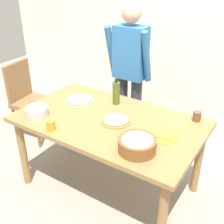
{
  "coord_description": "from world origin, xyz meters",
  "views": [
    {
      "loc": [
        1.2,
        -1.79,
        2.0
      ],
      "look_at": [
        0.0,
        0.05,
        0.81
      ],
      "focal_mm": 45.96,
      "sensor_mm": 36.0,
      "label": 1
    }
  ],
  "objects_px": {
    "mixing_bowl_steel": "(37,112)",
    "dining_table": "(109,128)",
    "person_cook": "(130,70)",
    "cup_small_brown": "(197,116)",
    "pizza_raw_on_board": "(80,100)",
    "cup_orange": "(51,125)",
    "plate_with_slice": "(163,135)",
    "pizza_cooked_on_tray": "(116,120)",
    "chair_wooden_left": "(28,97)",
    "olive_oil_bottle": "(116,93)",
    "popcorn_bowl": "(137,144)"
  },
  "relations": [
    {
      "from": "mixing_bowl_steel",
      "to": "dining_table",
      "type": "bearing_deg",
      "value": 26.86
    },
    {
      "from": "person_cook",
      "to": "cup_small_brown",
      "type": "bearing_deg",
      "value": -22.44
    },
    {
      "from": "pizza_raw_on_board",
      "to": "cup_orange",
      "type": "distance_m",
      "value": 0.56
    },
    {
      "from": "person_cook",
      "to": "plate_with_slice",
      "type": "height_order",
      "value": "person_cook"
    },
    {
      "from": "pizza_cooked_on_tray",
      "to": "mixing_bowl_steel",
      "type": "distance_m",
      "value": 0.7
    },
    {
      "from": "dining_table",
      "to": "chair_wooden_left",
      "type": "distance_m",
      "value": 1.35
    },
    {
      "from": "person_cook",
      "to": "olive_oil_bottle",
      "type": "bearing_deg",
      "value": -75.47
    },
    {
      "from": "mixing_bowl_steel",
      "to": "cup_small_brown",
      "type": "xyz_separation_m",
      "value": [
        1.22,
        0.68,
        0.0
      ]
    },
    {
      "from": "olive_oil_bottle",
      "to": "cup_small_brown",
      "type": "relative_size",
      "value": 3.01
    },
    {
      "from": "cup_orange",
      "to": "olive_oil_bottle",
      "type": "bearing_deg",
      "value": 74.69
    },
    {
      "from": "plate_with_slice",
      "to": "pizza_cooked_on_tray",
      "type": "bearing_deg",
      "value": -178.26
    },
    {
      "from": "cup_orange",
      "to": "mixing_bowl_steel",
      "type": "bearing_deg",
      "value": 158.16
    },
    {
      "from": "plate_with_slice",
      "to": "cup_small_brown",
      "type": "xyz_separation_m",
      "value": [
        0.14,
        0.37,
        0.03
      ]
    },
    {
      "from": "popcorn_bowl",
      "to": "cup_orange",
      "type": "height_order",
      "value": "popcorn_bowl"
    },
    {
      "from": "mixing_bowl_steel",
      "to": "cup_orange",
      "type": "bearing_deg",
      "value": -21.84
    },
    {
      "from": "popcorn_bowl",
      "to": "cup_small_brown",
      "type": "bearing_deg",
      "value": 71.71
    },
    {
      "from": "pizza_cooked_on_tray",
      "to": "olive_oil_bottle",
      "type": "distance_m",
      "value": 0.35
    },
    {
      "from": "dining_table",
      "to": "pizza_cooked_on_tray",
      "type": "height_order",
      "value": "pizza_cooked_on_tray"
    },
    {
      "from": "pizza_cooked_on_tray",
      "to": "plate_with_slice",
      "type": "height_order",
      "value": "plate_with_slice"
    },
    {
      "from": "cup_small_brown",
      "to": "chair_wooden_left",
      "type": "bearing_deg",
      "value": -175.47
    },
    {
      "from": "dining_table",
      "to": "mixing_bowl_steel",
      "type": "distance_m",
      "value": 0.65
    },
    {
      "from": "chair_wooden_left",
      "to": "olive_oil_bottle",
      "type": "xyz_separation_m",
      "value": [
        1.21,
        0.05,
        0.33
      ]
    },
    {
      "from": "olive_oil_bottle",
      "to": "cup_orange",
      "type": "xyz_separation_m",
      "value": [
        -0.19,
        -0.69,
        -0.07
      ]
    },
    {
      "from": "popcorn_bowl",
      "to": "cup_orange",
      "type": "distance_m",
      "value": 0.74
    },
    {
      "from": "popcorn_bowl",
      "to": "plate_with_slice",
      "type": "bearing_deg",
      "value": 74.89
    },
    {
      "from": "cup_orange",
      "to": "person_cook",
      "type": "bearing_deg",
      "value": 86.58
    },
    {
      "from": "pizza_cooked_on_tray",
      "to": "cup_small_brown",
      "type": "xyz_separation_m",
      "value": [
        0.58,
        0.39,
        0.03
      ]
    },
    {
      "from": "dining_table",
      "to": "popcorn_bowl",
      "type": "height_order",
      "value": "popcorn_bowl"
    },
    {
      "from": "person_cook",
      "to": "cup_orange",
      "type": "distance_m",
      "value": 1.16
    },
    {
      "from": "person_cook",
      "to": "cup_small_brown",
      "type": "relative_size",
      "value": 19.06
    },
    {
      "from": "popcorn_bowl",
      "to": "cup_orange",
      "type": "bearing_deg",
      "value": -170.01
    },
    {
      "from": "olive_oil_bottle",
      "to": "dining_table",
      "type": "bearing_deg",
      "value": -69.18
    },
    {
      "from": "dining_table",
      "to": "plate_with_slice",
      "type": "distance_m",
      "value": 0.51
    },
    {
      "from": "dining_table",
      "to": "cup_small_brown",
      "type": "relative_size",
      "value": 18.82
    },
    {
      "from": "popcorn_bowl",
      "to": "pizza_cooked_on_tray",
      "type": "bearing_deg",
      "value": 142.32
    },
    {
      "from": "dining_table",
      "to": "cup_orange",
      "type": "bearing_deg",
      "value": -127.04
    },
    {
      "from": "dining_table",
      "to": "pizza_raw_on_board",
      "type": "distance_m",
      "value": 0.47
    },
    {
      "from": "cup_orange",
      "to": "cup_small_brown",
      "type": "distance_m",
      "value": 1.23
    },
    {
      "from": "popcorn_bowl",
      "to": "cup_small_brown",
      "type": "distance_m",
      "value": 0.7
    },
    {
      "from": "chair_wooden_left",
      "to": "pizza_cooked_on_tray",
      "type": "distance_m",
      "value": 1.43
    },
    {
      "from": "chair_wooden_left",
      "to": "dining_table",
      "type": "bearing_deg",
      "value": -10.25
    },
    {
      "from": "pizza_cooked_on_tray",
      "to": "popcorn_bowl",
      "type": "relative_size",
      "value": 0.98
    },
    {
      "from": "person_cook",
      "to": "pizza_raw_on_board",
      "type": "relative_size",
      "value": 5.71
    },
    {
      "from": "chair_wooden_left",
      "to": "cup_small_brown",
      "type": "bearing_deg",
      "value": 4.53
    },
    {
      "from": "pizza_cooked_on_tray",
      "to": "cup_small_brown",
      "type": "relative_size",
      "value": 3.22
    },
    {
      "from": "dining_table",
      "to": "cup_orange",
      "type": "xyz_separation_m",
      "value": [
        -0.3,
        -0.4,
        0.13
      ]
    },
    {
      "from": "pizza_raw_on_board",
      "to": "popcorn_bowl",
      "type": "xyz_separation_m",
      "value": [
        0.86,
        -0.41,
        0.05
      ]
    },
    {
      "from": "plate_with_slice",
      "to": "cup_orange",
      "type": "xyz_separation_m",
      "value": [
        -0.8,
        -0.42,
        0.03
      ]
    },
    {
      "from": "dining_table",
      "to": "mixing_bowl_steel",
      "type": "relative_size",
      "value": 8.0
    },
    {
      "from": "chair_wooden_left",
      "to": "mixing_bowl_steel",
      "type": "height_order",
      "value": "chair_wooden_left"
    }
  ]
}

